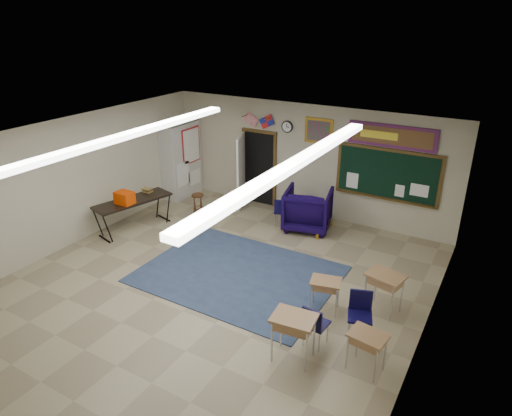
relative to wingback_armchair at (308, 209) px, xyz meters
The scene contains 24 objects.
floor 3.69m from the wingback_armchair, 98.16° to the right, with size 9.00×9.00×0.00m, color gray.
back_wall 1.41m from the wingback_armchair, 120.46° to the left, with size 8.00×0.04×3.00m, color #ACA48B.
left_wall 5.87m from the wingback_armchair, 141.32° to the right, with size 0.04×9.00×3.00m, color #ACA48B.
right_wall 5.11m from the wingback_armchair, 46.10° to the right, with size 0.04×9.00×3.00m, color #ACA48B.
ceiling 4.41m from the wingback_armchair, 98.16° to the right, with size 8.00×9.00×0.04m, color silver.
area_rug 2.88m from the wingback_armchair, 96.46° to the right, with size 4.00×3.00×0.02m, color #344563.
fluorescent_strips 4.38m from the wingback_armchair, 98.16° to the right, with size 3.86×6.00×0.10m, color white, non-canonical shape.
doorway 2.21m from the wingback_armchair, 160.05° to the left, with size 1.10×0.89×2.16m.
chalkboard 2.10m from the wingback_armchair, 26.66° to the left, with size 2.55×0.14×1.30m.
bulletin_board 2.69m from the wingback_armchair, 26.78° to the left, with size 2.10×0.05×0.55m.
framed_art_print 2.02m from the wingback_armchair, 101.27° to the left, with size 0.75×0.05×0.65m.
wall_clock 2.28m from the wingback_armchair, 141.56° to the left, with size 0.32×0.05×0.32m.
wall_flags 2.86m from the wingback_armchair, 156.80° to the left, with size 1.16×0.06×0.70m, color red, non-canonical shape.
storage_cabinet 4.28m from the wingback_armchair, behind, with size 0.59×1.25×2.20m.
wingback_armchair is the anchor object (origin of this frame).
student_chair_reading 0.67m from the wingback_armchair, 161.67° to the right, with size 0.39×0.39×0.79m, color #0B0833, non-canonical shape.
student_chair_desk_a 4.49m from the wingback_armchair, 63.86° to the right, with size 0.40×0.40×0.79m, color #0B0833, non-canonical shape.
student_chair_desk_b 4.35m from the wingback_armchair, 54.07° to the right, with size 0.42×0.42×0.85m, color #0B0833, non-canonical shape.
student_desk_front_left 3.55m from the wingback_armchair, 60.40° to the right, with size 0.63×0.53×0.66m.
student_desk_front_right 3.69m from the wingback_armchair, 43.42° to the right, with size 0.74×0.61×0.77m.
student_desk_back_left 4.88m from the wingback_armchair, 68.28° to the right, with size 0.73×0.58×0.81m.
student_desk_back_right 5.09m from the wingback_armchair, 55.44° to the right, with size 0.62×0.50×0.67m.
folding_table 4.42m from the wingback_armchair, 148.88° to the right, with size 1.13×2.06×1.11m.
wooden_stool 3.05m from the wingback_armchair, 166.47° to the right, with size 0.33×0.33×0.58m.
Camera 1 is at (4.74, -6.22, 5.15)m, focal length 32.00 mm.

